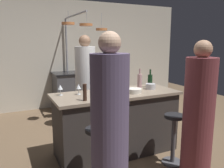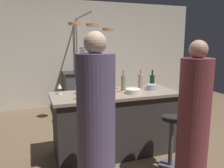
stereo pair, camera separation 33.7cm
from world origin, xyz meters
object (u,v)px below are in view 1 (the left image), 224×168
stove_range (71,91)px  bar_stool_right (173,137)px  chef (86,87)px  wine_bottle_red (150,81)px  guest_left (110,130)px  cutting_board (109,90)px  wine_bottle_white (123,82)px  pepper_mill (85,92)px  guest_right (198,118)px  bar_stool_left (97,154)px  wine_glass_by_chef (79,87)px  mixing_bowl_ceramic (134,91)px  wine_bottle_rose (140,81)px  wine_glass_near_left_guest (60,88)px  mixing_bowl_steel (151,86)px

stove_range → bar_stool_right: bearing=-80.2°
chef → wine_bottle_red: chef is taller
guest_left → cutting_board: 1.24m
bar_stool_right → wine_bottle_white: 1.04m
pepper_mill → wine_bottle_white: (0.72, 0.34, 0.01)m
chef → guest_right: bearing=-73.1°
bar_stool_right → cutting_board: bearing=127.7°
cutting_board → pepper_mill: (-0.49, -0.37, 0.10)m
guest_left → stove_range: bearing=80.7°
bar_stool_left → wine_bottle_white: 1.21m
bar_stool_left → wine_glass_by_chef: wine_glass_by_chef is taller
guest_left → guest_right: guest_left is taller
wine_bottle_white → mixing_bowl_ceramic: 0.26m
stove_range → wine_bottle_rose: size_ratio=2.84×
cutting_board → mixing_bowl_ceramic: 0.38m
wine_glass_near_left_guest → bar_stool_right: bearing=-32.0°
guest_left → mixing_bowl_ceramic: size_ratio=8.08×
pepper_mill → wine_bottle_red: wine_bottle_red is taller
wine_bottle_red → stove_range: bearing=105.7°
bar_stool_right → pepper_mill: pepper_mill is taller
mixing_bowl_ceramic → pepper_mill: bearing=-172.0°
wine_bottle_white → wine_glass_by_chef: size_ratio=2.07×
pepper_mill → bar_stool_left: bearing=-90.3°
chef → cutting_board: size_ratio=5.40×
wine_glass_near_left_guest → mixing_bowl_steel: wine_glass_near_left_guest is taller
wine_bottle_rose → pepper_mill: bearing=-162.5°
wine_bottle_red → wine_bottle_rose: wine_bottle_rose is taller
guest_right → bar_stool_right: bearing=90.8°
guest_right → mixing_bowl_ceramic: 0.96m
wine_glass_near_left_guest → wine_glass_by_chef: size_ratio=1.00×
bar_stool_left → guest_left: bearing=-91.8°
bar_stool_right → pepper_mill: bearing=160.2°
stove_range → pepper_mill: pepper_mill is taller
stove_range → wine_glass_by_chef: size_ratio=6.10×
cutting_board → wine_bottle_red: wine_bottle_red is taller
wine_glass_by_chef → guest_left: bearing=-92.3°
wine_glass_near_left_guest → mixing_bowl_ceramic: 1.02m
bar_stool_left → wine_glass_near_left_guest: wine_glass_near_left_guest is taller
wine_bottle_white → mixing_bowl_ceramic: (0.05, -0.24, -0.08)m
chef → bar_stool_left: (-0.46, -1.69, -0.43)m
chef → guest_left: (-0.47, -2.05, -0.01)m
guest_left → guest_right: (1.10, -0.03, -0.03)m
wine_glass_near_left_guest → mixing_bowl_ceramic: bearing=-17.6°
stove_range → wine_glass_by_chef: 2.45m
guest_right → wine_bottle_red: guest_right is taller
cutting_board → mixing_bowl_ceramic: (0.27, -0.27, 0.02)m
chef → mixing_bowl_ceramic: chef is taller
bar_stool_left → chef: bearing=74.8°
stove_range → wine_glass_near_left_guest: size_ratio=6.10×
bar_stool_left → wine_bottle_rose: bearing=35.4°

